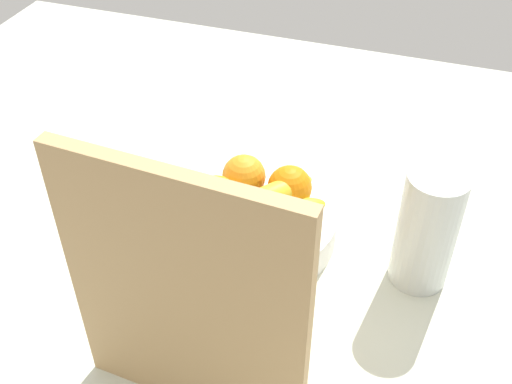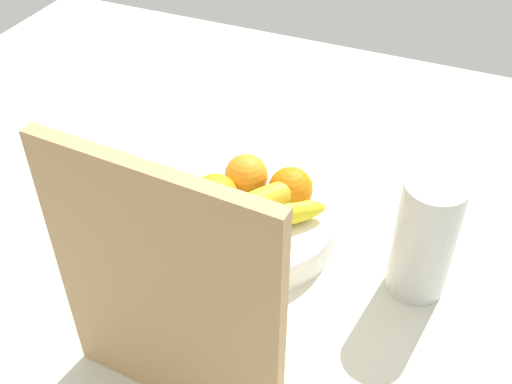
# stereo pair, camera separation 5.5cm
# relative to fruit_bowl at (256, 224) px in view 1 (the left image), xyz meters

# --- Properties ---
(ground_plane) EXTENTS (1.80, 1.40, 0.03)m
(ground_plane) POSITION_rel_fruit_bowl_xyz_m (-0.03, 0.01, -0.04)
(ground_plane) COLOR beige
(fruit_bowl) EXTENTS (0.25, 0.25, 0.05)m
(fruit_bowl) POSITION_rel_fruit_bowl_xyz_m (0.00, 0.00, 0.00)
(fruit_bowl) COLOR white
(fruit_bowl) RESTS_ON ground_plane
(orange_front_left) EXTENTS (0.07, 0.07, 0.07)m
(orange_front_left) POSITION_rel_fruit_bowl_xyz_m (0.03, -0.04, 0.06)
(orange_front_left) COLOR orange
(orange_front_left) RESTS_ON fruit_bowl
(orange_front_right) EXTENTS (0.07, 0.07, 0.07)m
(orange_front_right) POSITION_rel_fruit_bowl_xyz_m (0.06, 0.03, 0.06)
(orange_front_right) COLOR orange
(orange_front_right) RESTS_ON fruit_bowl
(orange_center) EXTENTS (0.07, 0.07, 0.07)m
(orange_center) POSITION_rel_fruit_bowl_xyz_m (-0.04, 0.05, 0.06)
(orange_center) COLOR orange
(orange_center) RESTS_ON fruit_bowl
(orange_back_left) EXTENTS (0.07, 0.07, 0.07)m
(orange_back_left) POSITION_rel_fruit_bowl_xyz_m (-0.04, -0.03, 0.06)
(orange_back_left) COLOR orange
(orange_back_left) RESTS_ON fruit_bowl
(banana_bunch) EXTENTS (0.16, 0.16, 0.06)m
(banana_bunch) POSITION_rel_fruit_bowl_xyz_m (-0.02, 0.02, 0.06)
(banana_bunch) COLOR yellow
(banana_bunch) RESTS_ON fruit_bowl
(cutting_board) EXTENTS (0.28, 0.04, 0.36)m
(cutting_board) POSITION_rel_fruit_bowl_xyz_m (-0.02, 0.30, 0.15)
(cutting_board) COLOR tan
(cutting_board) RESTS_ON ground_plane
(thermos_tumbler) EXTENTS (0.08, 0.08, 0.19)m
(thermos_tumbler) POSITION_rel_fruit_bowl_xyz_m (-0.26, 0.00, 0.07)
(thermos_tumbler) COLOR #B8BDBB
(thermos_tumbler) RESTS_ON ground_plane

